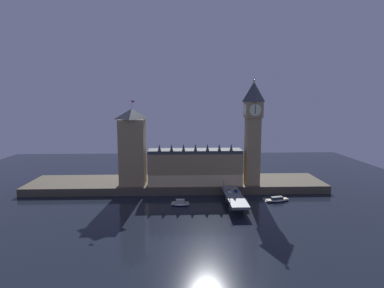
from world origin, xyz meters
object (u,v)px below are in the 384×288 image
object	(u,v)px
street_lamp_near	(230,196)
boat_downstream	(277,200)
pedestrian_near_rail	(229,198)
street_lamp_far	(223,182)
boat_upstream	(180,203)
victoria_tower	(132,147)
car_southbound_trail	(236,191)
clock_tower	(253,130)
pedestrian_mid_walk	(242,194)
car_northbound_lead	(229,190)
pedestrian_far_rail	(225,190)

from	to	relation	value
street_lamp_near	boat_downstream	size ratio (longest dim) A/B	0.37
pedestrian_near_rail	street_lamp_far	bearing A→B (deg)	90.96
boat_upstream	boat_downstream	bearing A→B (deg)	5.46
pedestrian_near_rail	victoria_tower	bearing A→B (deg)	145.13
street_lamp_near	car_southbound_trail	bearing A→B (deg)	71.99
street_lamp_far	clock_tower	bearing A→B (deg)	36.21
boat_downstream	boat_upstream	bearing A→B (deg)	-174.54
street_lamp_near	pedestrian_near_rail	bearing A→B (deg)	85.91
car_southbound_trail	pedestrian_mid_walk	distance (m)	7.89
victoria_tower	street_lamp_near	bearing A→B (deg)	-38.29
boat_upstream	street_lamp_far	bearing A→B (deg)	24.36
victoria_tower	boat_downstream	size ratio (longest dim) A/B	3.34
car_northbound_lead	street_lamp_far	xyz separation A→B (m)	(-2.71, 5.96, 3.92)
clock_tower	pedestrian_mid_walk	size ratio (longest dim) A/B	47.32
clock_tower	boat_downstream	xyz separation A→B (m)	(11.76, -23.87, -44.23)
pedestrian_mid_walk	street_lamp_near	world-z (taller)	street_lamp_near
pedestrian_near_rail	pedestrian_far_rail	xyz separation A→B (m)	(-0.00, 17.22, -0.00)
clock_tower	street_lamp_far	distance (m)	44.31
car_southbound_trail	boat_downstream	size ratio (longest dim) A/B	0.24
pedestrian_near_rail	boat_downstream	distance (m)	38.66
clock_tower	pedestrian_mid_walk	xyz separation A→B (m)	(-13.22, -31.16, -37.80)
boat_upstream	pedestrian_mid_walk	bearing A→B (deg)	-1.74
street_lamp_near	pedestrian_mid_walk	bearing A→B (deg)	57.29
car_northbound_lead	car_southbound_trail	distance (m)	4.71
victoria_tower	street_lamp_near	world-z (taller)	victoria_tower
car_northbound_lead	boat_upstream	world-z (taller)	car_northbound_lead
clock_tower	street_lamp_far	bearing A→B (deg)	-143.79
car_northbound_lead	pedestrian_far_rail	xyz separation A→B (m)	(-2.31, -0.67, 0.30)
car_northbound_lead	boat_upstream	bearing A→B (deg)	-167.17
pedestrian_far_rail	street_lamp_near	distance (m)	23.05
pedestrian_far_rail	pedestrian_near_rail	bearing A→B (deg)	-90.00
pedestrian_near_rail	boat_upstream	world-z (taller)	pedestrian_near_rail
pedestrian_mid_walk	boat_upstream	world-z (taller)	pedestrian_mid_walk
car_northbound_lead	clock_tower	bearing A→B (deg)	48.39
pedestrian_near_rail	pedestrian_mid_walk	size ratio (longest dim) A/B	1.15
pedestrian_near_rail	pedestrian_far_rail	bearing A→B (deg)	90.00
clock_tower	boat_downstream	size ratio (longest dim) A/B	4.14
pedestrian_far_rail	boat_upstream	bearing A→B (deg)	-167.44
street_lamp_far	boat_upstream	world-z (taller)	street_lamp_far
victoria_tower	pedestrian_mid_walk	bearing A→B (deg)	-25.63
victoria_tower	boat_upstream	bearing A→B (deg)	-44.70
car_southbound_trail	street_lamp_far	world-z (taller)	street_lamp_far
victoria_tower	clock_tower	bearing A→B (deg)	-2.61
car_southbound_trail	pedestrian_near_rail	distance (m)	18.34
victoria_tower	pedestrian_mid_walk	size ratio (longest dim) A/B	38.22
car_northbound_lead	street_lamp_near	distance (m)	23.91
street_lamp_near	victoria_tower	bearing A→B (deg)	141.71
car_northbound_lead	car_southbound_trail	size ratio (longest dim) A/B	1.10
car_southbound_trail	boat_upstream	bearing A→B (deg)	-170.13
boat_upstream	boat_downstream	size ratio (longest dim) A/B	0.67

